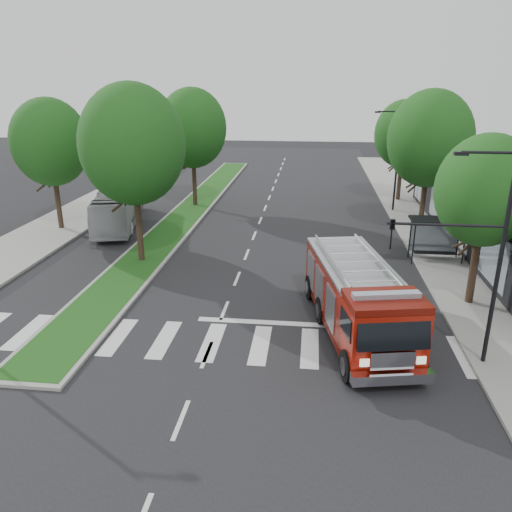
# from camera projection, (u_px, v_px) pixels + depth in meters

# --- Properties ---
(ground) EXTENTS (140.00, 140.00, 0.00)m
(ground) POSITION_uv_depth(u_px,v_px,m) (224.00, 311.00, 23.24)
(ground) COLOR black
(ground) RESTS_ON ground
(sidewalk_right) EXTENTS (5.00, 80.00, 0.15)m
(sidewalk_right) POSITION_uv_depth(u_px,v_px,m) (448.00, 250.00, 31.27)
(sidewalk_right) COLOR gray
(sidewalk_right) RESTS_ON ground
(sidewalk_left) EXTENTS (5.00, 80.00, 0.15)m
(sidewalk_left) POSITION_uv_depth(u_px,v_px,m) (41.00, 236.00, 34.13)
(sidewalk_left) COLOR gray
(sidewalk_left) RESTS_ON ground
(median) EXTENTS (3.00, 50.00, 0.15)m
(median) POSITION_uv_depth(u_px,v_px,m) (190.00, 211.00, 40.73)
(median) COLOR gray
(median) RESTS_ON ground
(bus_shelter) EXTENTS (3.20, 1.60, 2.61)m
(bus_shelter) POSITION_uv_depth(u_px,v_px,m) (437.00, 228.00, 29.02)
(bus_shelter) COLOR black
(bus_shelter) RESTS_ON ground
(tree_right_near) EXTENTS (4.40, 4.40, 8.05)m
(tree_right_near) POSITION_uv_depth(u_px,v_px,m) (486.00, 191.00, 22.07)
(tree_right_near) COLOR black
(tree_right_near) RESTS_ON ground
(tree_right_mid) EXTENTS (5.60, 5.60, 9.72)m
(tree_right_mid) POSITION_uv_depth(u_px,v_px,m) (430.00, 139.00, 33.00)
(tree_right_mid) COLOR black
(tree_right_mid) RESTS_ON ground
(tree_right_far) EXTENTS (5.00, 5.00, 8.73)m
(tree_right_far) POSITION_uv_depth(u_px,v_px,m) (404.00, 134.00, 42.59)
(tree_right_far) COLOR black
(tree_right_far) RESTS_ON ground
(tree_median_near) EXTENTS (5.80, 5.80, 10.16)m
(tree_median_near) POSITION_uv_depth(u_px,v_px,m) (132.00, 145.00, 27.24)
(tree_median_near) COLOR black
(tree_median_near) RESTS_ON ground
(tree_median_far) EXTENTS (5.60, 5.60, 9.72)m
(tree_median_far) POSITION_uv_depth(u_px,v_px,m) (192.00, 128.00, 40.48)
(tree_median_far) COLOR black
(tree_median_far) RESTS_ON ground
(tree_left_mid) EXTENTS (5.20, 5.20, 9.16)m
(tree_left_mid) POSITION_uv_depth(u_px,v_px,m) (50.00, 142.00, 33.93)
(tree_left_mid) COLOR black
(tree_left_mid) RESTS_ON ground
(streetlight_right_near) EXTENTS (4.08, 0.22, 8.00)m
(streetlight_right_near) POSITION_uv_depth(u_px,v_px,m) (476.00, 246.00, 17.39)
(streetlight_right_near) COLOR black
(streetlight_right_near) RESTS_ON ground
(streetlight_right_far) EXTENTS (2.11, 0.20, 8.00)m
(streetlight_right_far) POSITION_uv_depth(u_px,v_px,m) (396.00, 156.00, 39.41)
(streetlight_right_far) COLOR black
(streetlight_right_far) RESTS_ON ground
(fire_engine) EXTENTS (4.52, 9.70, 3.24)m
(fire_engine) POSITION_uv_depth(u_px,v_px,m) (357.00, 298.00, 20.78)
(fire_engine) COLOR #570B04
(fire_engine) RESTS_ON ground
(city_bus) EXTENTS (4.69, 10.69, 2.90)m
(city_bus) POSITION_uv_depth(u_px,v_px,m) (119.00, 206.00, 36.70)
(city_bus) COLOR #B6B6BB
(city_bus) RESTS_ON ground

